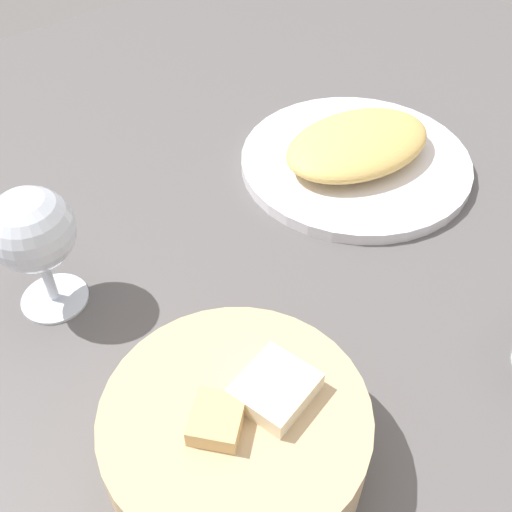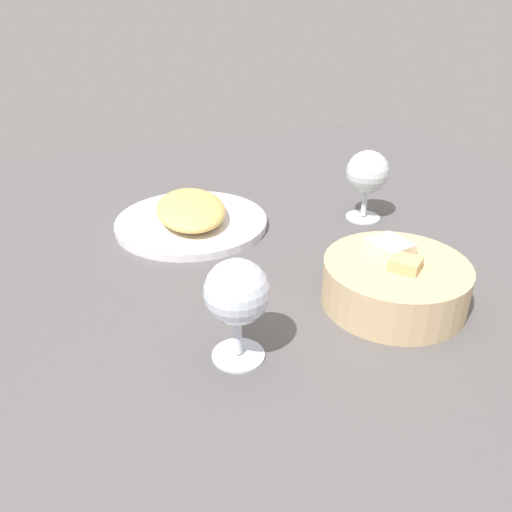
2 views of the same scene
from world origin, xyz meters
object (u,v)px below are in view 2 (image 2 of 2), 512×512
object	(u,v)px
plate	(192,223)
bread_basket	(394,282)
wine_glass_near	(237,296)
wine_glass_far	(367,174)

from	to	relation	value
plate	bread_basket	size ratio (longest dim) A/B	1.38
bread_basket	wine_glass_near	bearing A→B (deg)	-81.32
wine_glass_near	wine_glass_far	size ratio (longest dim) A/B	1.00
wine_glass_near	bread_basket	bearing A→B (deg)	98.68
bread_basket	wine_glass_far	distance (cm)	29.10
bread_basket	wine_glass_near	world-z (taller)	wine_glass_near
plate	wine_glass_near	world-z (taller)	wine_glass_near
plate	wine_glass_far	bearing A→B (deg)	76.04
plate	bread_basket	bearing A→B (deg)	30.81
wine_glass_far	wine_glass_near	bearing A→B (deg)	-49.27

